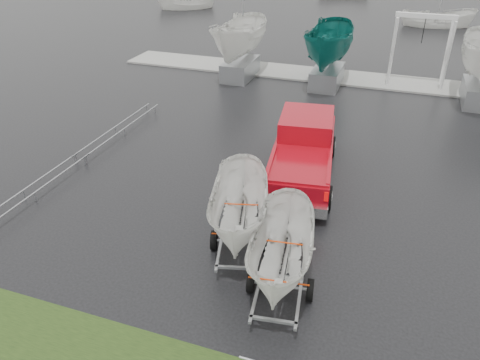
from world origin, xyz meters
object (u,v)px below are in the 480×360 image
pickup_truck (304,147)px  trailer_hitched (285,208)px  boat_hoist (422,40)px  trailer_parked (240,167)px

pickup_truck → trailer_hitched: bearing=-90.0°
pickup_truck → boat_hoist: (3.91, 12.75, 1.54)m
trailer_parked → boat_hoist: trailer_parked is taller
pickup_truck → boat_hoist: bearing=65.2°
trailer_parked → boat_hoist: (4.68, 17.98, -0.12)m
trailer_hitched → trailer_parked: (-1.70, 1.48, 0.11)m
boat_hoist → pickup_truck: bearing=-107.0°
boat_hoist → trailer_parked: bearing=-104.6°
boat_hoist → trailer_hitched: bearing=-98.7°
trailer_hitched → boat_hoist: (2.99, 19.46, -0.01)m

